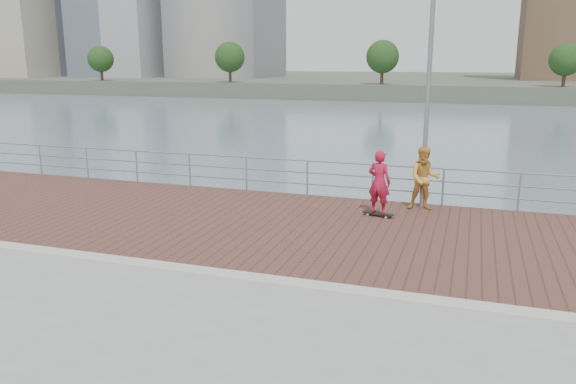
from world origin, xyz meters
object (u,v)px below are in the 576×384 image
(guardrail, at_px, (339,176))
(skateboarder, at_px, (379,182))
(bystander, at_px, (424,178))
(street_lamp, at_px, (430,38))

(guardrail, distance_m, skateboarder, 2.36)
(skateboarder, height_order, bystander, skateboarder)
(skateboarder, bearing_deg, street_lamp, -128.30)
(street_lamp, relative_size, bystander, 3.68)
(bystander, bearing_deg, guardrail, 155.51)
(guardrail, xyz_separation_m, bystander, (2.59, -0.68, 0.23))
(skateboarder, xyz_separation_m, bystander, (1.09, 1.12, -0.05))
(street_lamp, relative_size, skateboarder, 3.85)
(street_lamp, bearing_deg, bystander, 80.48)
(guardrail, bearing_deg, skateboarder, -50.01)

